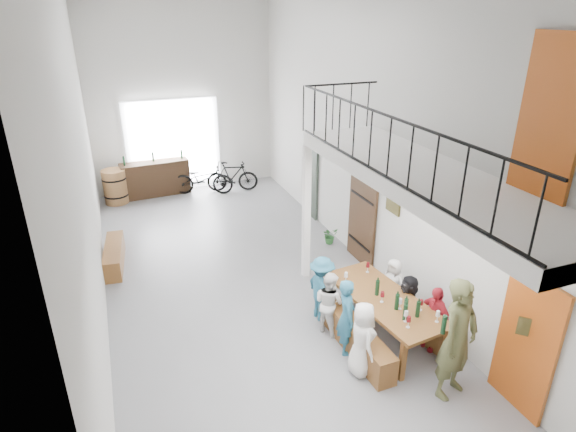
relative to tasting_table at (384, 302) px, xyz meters
name	(u,v)px	position (x,y,z in m)	size (l,w,h in m)	color
floor	(241,276)	(-1.73, 2.85, -0.71)	(12.00, 12.00, 0.00)	slate
room_walls	(234,110)	(-1.73, 2.85, 2.85)	(12.00, 12.00, 12.00)	silver
gateway_portal	(174,146)	(-2.13, 8.79, 0.69)	(2.80, 0.08, 2.80)	white
right_wall_decor	(406,216)	(0.97, 0.98, 1.04)	(0.07, 8.28, 5.07)	#AD4914
balcony	(421,180)	(0.25, -0.28, 2.26)	(1.52, 5.62, 4.00)	white
tasting_table	(384,302)	(0.00, 0.00, 0.00)	(1.24, 2.46, 0.79)	brown
bench_inner	(353,335)	(-0.61, -0.09, -0.46)	(0.34, 2.15, 0.49)	brown
bench_wall	(405,316)	(0.54, 0.08, -0.49)	(0.24, 1.87, 0.43)	brown
tableware	(398,300)	(0.04, -0.33, 0.22)	(0.86, 1.81, 0.35)	black
side_bench	(114,256)	(-4.23, 4.33, -0.47)	(0.36, 1.66, 0.47)	brown
oak_barrel	(115,187)	(-3.98, 8.22, -0.20)	(0.69, 0.69, 1.01)	olive
serving_counter	(156,178)	(-2.79, 8.50, -0.18)	(1.99, 0.55, 1.05)	#362012
counter_bottles	(153,157)	(-2.79, 8.49, 0.48)	(1.74, 0.20, 0.28)	black
guest_left_a	(362,339)	(-0.78, -0.67, -0.08)	(0.61, 0.40, 1.25)	white
guest_left_b	(347,316)	(-0.76, -0.11, -0.03)	(0.49, 0.32, 1.35)	#25627D
guest_left_c	(329,302)	(-0.80, 0.48, -0.12)	(0.57, 0.44, 1.17)	white
guest_left_d	(322,289)	(-0.76, 0.87, -0.08)	(0.81, 0.47, 1.26)	#25627D
guest_right_a	(434,318)	(0.63, -0.56, -0.12)	(0.69, 0.29, 1.17)	#B21E2B
guest_right_b	(407,303)	(0.50, 0.01, -0.16)	(1.01, 0.32, 1.09)	black
guest_right_c	(393,284)	(0.63, 0.69, -0.19)	(0.50, 0.33, 1.03)	white
host_standing	(458,339)	(0.26, -1.53, 0.25)	(0.70, 0.46, 1.92)	#4B4E2C
potted_plant	(330,236)	(0.72, 3.59, -0.50)	(0.37, 0.32, 0.41)	#1C4D21
bicycle_near	(203,179)	(-1.44, 8.05, -0.23)	(0.64, 1.83, 0.96)	black
bicycle_far	(232,176)	(-0.53, 7.98, -0.23)	(0.44, 1.57, 0.95)	black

